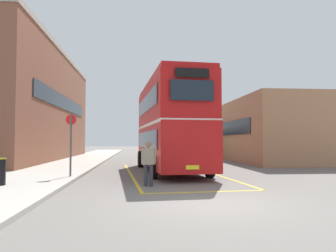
{
  "coord_description": "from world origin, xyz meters",
  "views": [
    {
      "loc": [
        -2.0,
        -8.46,
        1.66
      ],
      "look_at": [
        -0.29,
        9.96,
        2.48
      ],
      "focal_mm": 34.81,
      "sensor_mm": 36.0,
      "label": 1
    }
  ],
  "objects_px": {
    "bus_stop_sign": "(71,139)",
    "single_deck_bus": "(183,141)",
    "double_decker_bus": "(169,124)",
    "pedestrian_boarding": "(148,161)"
  },
  "relations": [
    {
      "from": "double_decker_bus",
      "to": "single_deck_bus",
      "type": "relative_size",
      "value": 1.03
    },
    {
      "from": "bus_stop_sign",
      "to": "pedestrian_boarding",
      "type": "bearing_deg",
      "value": -35.51
    },
    {
      "from": "double_decker_bus",
      "to": "pedestrian_boarding",
      "type": "relative_size",
      "value": 6.25
    },
    {
      "from": "double_decker_bus",
      "to": "pedestrian_boarding",
      "type": "bearing_deg",
      "value": -103.45
    },
    {
      "from": "double_decker_bus",
      "to": "bus_stop_sign",
      "type": "height_order",
      "value": "double_decker_bus"
    },
    {
      "from": "bus_stop_sign",
      "to": "single_deck_bus",
      "type": "bearing_deg",
      "value": 68.09
    },
    {
      "from": "pedestrian_boarding",
      "to": "single_deck_bus",
      "type": "bearing_deg",
      "value": 78.71
    },
    {
      "from": "single_deck_bus",
      "to": "bus_stop_sign",
      "type": "bearing_deg",
      "value": -111.91
    },
    {
      "from": "pedestrian_boarding",
      "to": "bus_stop_sign",
      "type": "distance_m",
      "value": 4.05
    },
    {
      "from": "double_decker_bus",
      "to": "bus_stop_sign",
      "type": "xyz_separation_m",
      "value": [
        -4.53,
        -3.12,
        -0.79
      ]
    }
  ]
}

